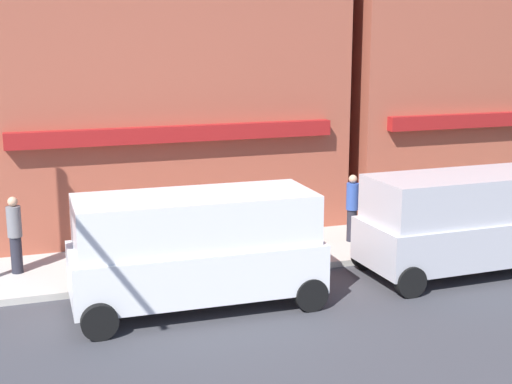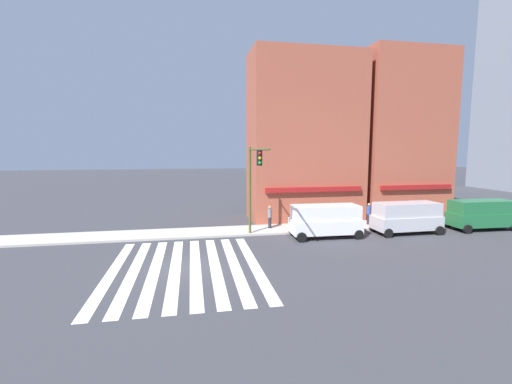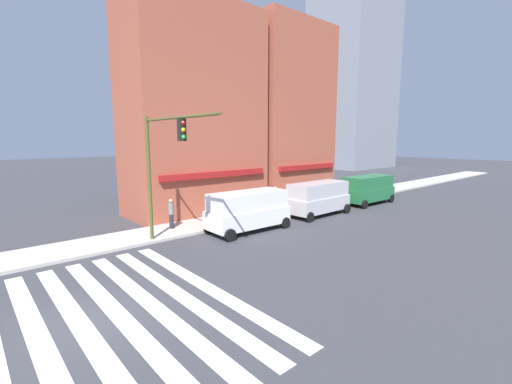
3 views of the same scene
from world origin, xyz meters
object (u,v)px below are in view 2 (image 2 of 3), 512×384
traffic_signal (254,175)px  van_green (482,214)px  pedestrian_blue_shirt (369,213)px  pedestrian_grey_coat (270,216)px  van_white (325,220)px  van_silver (406,216)px

traffic_signal → van_green: bearing=-0.4°
van_green → pedestrian_blue_shirt: size_ratio=2.85×
traffic_signal → pedestrian_blue_shirt: traffic_signal is taller
pedestrian_grey_coat → van_green: bearing=-83.6°
van_white → pedestrian_grey_coat: size_ratio=2.85×
traffic_signal → van_silver: (11.70, -0.13, -3.26)m
pedestrian_grey_coat → van_silver: bearing=-90.1°
van_green → van_silver: bearing=-178.5°
van_white → van_green: 13.06m
van_white → van_silver: same height
van_silver → van_white: bearing=179.1°
van_white → van_green: bearing=1.5°
van_green → pedestrian_blue_shirt: van_green is taller
van_silver → traffic_signal: bearing=178.4°
traffic_signal → van_silver: 12.14m
van_white → van_green: same height
van_silver → pedestrian_grey_coat: 10.34m
pedestrian_grey_coat → pedestrian_blue_shirt: size_ratio=1.00×
van_green → pedestrian_grey_coat: 16.75m
traffic_signal → van_white: (5.22, -0.13, -3.26)m
traffic_signal → van_green: (18.28, -0.13, -3.26)m
traffic_signal → pedestrian_grey_coat: bearing=57.8°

